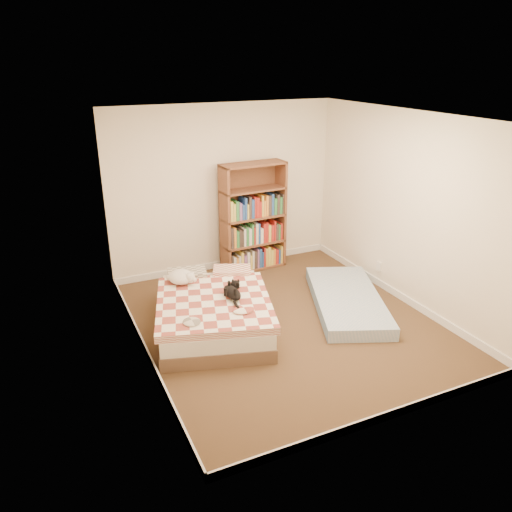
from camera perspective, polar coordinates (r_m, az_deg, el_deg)
name	(u,v)px	position (r m, az deg, el deg)	size (l,w,h in m)	color
room	(287,232)	(5.81, 3.56, 2.75)	(3.51, 4.01, 2.51)	#4D3921
bed	(213,310)	(6.14, -4.97, -6.17)	(1.72, 2.08, 0.48)	brown
bookshelf	(252,231)	(7.68, -0.40, 2.83)	(1.01, 0.39, 1.66)	brown
floor_mattress	(347,300)	(6.76, 10.34, -4.99)	(0.84, 1.86, 0.17)	#739AC1
black_cat	(231,292)	(5.95, -2.83, -4.08)	(0.34, 0.63, 0.14)	black
white_dog	(182,277)	(6.35, -8.47, -2.38)	(0.36, 0.38, 0.17)	silver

